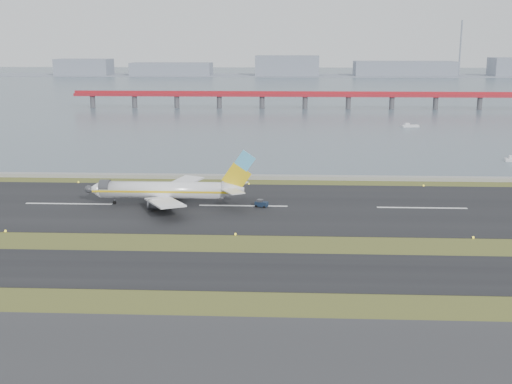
{
  "coord_description": "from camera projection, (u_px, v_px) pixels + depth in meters",
  "views": [
    {
      "loc": [
        9.43,
        -109.98,
        36.06
      ],
      "look_at": [
        3.27,
        22.0,
        5.2
      ],
      "focal_mm": 45.0,
      "sensor_mm": 36.0,
      "label": 1
    }
  ],
  "objects": [
    {
      "name": "airliner",
      "position": [
        168.0,
        190.0,
        145.04
      ],
      "size": [
        38.52,
        32.89,
        12.8
      ],
      "color": "white",
      "rests_on": "ground"
    },
    {
      "name": "red_pier",
      "position": [
        305.0,
        96.0,
        356.23
      ],
      "size": [
        260.0,
        5.0,
        10.2
      ],
      "color": "#A71C27",
      "rests_on": "ground"
    },
    {
      "name": "ground",
      "position": [
        232.0,
        248.0,
        115.61
      ],
      "size": [
        1000.0,
        1000.0,
        0.0
      ],
      "primitive_type": "plane",
      "color": "#3D4C1B",
      "rests_on": "ground"
    },
    {
      "name": "runway_strip",
      "position": [
        243.0,
        206.0,
        144.78
      ],
      "size": [
        1000.0,
        45.0,
        0.1
      ],
      "primitive_type": "cube",
      "color": "black",
      "rests_on": "ground"
    },
    {
      "name": "pushback_tug",
      "position": [
        261.0,
        204.0,
        143.66
      ],
      "size": [
        3.11,
        2.39,
        1.76
      ],
      "rotation": [
        0.0,
        0.0,
        -0.35
      ],
      "color": "#132034",
      "rests_on": "ground"
    },
    {
      "name": "bay_water",
      "position": [
        276.0,
        85.0,
        563.07
      ],
      "size": [
        1400.0,
        800.0,
        1.3
      ],
      "primitive_type": "cube",
      "color": "#475766",
      "rests_on": "ground"
    },
    {
      "name": "workboat_far",
      "position": [
        410.0,
        126.0,
        279.99
      ],
      "size": [
        7.91,
        4.28,
        1.83
      ],
      "rotation": [
        0.0,
        0.0,
        0.27
      ],
      "color": "silver",
      "rests_on": "ground"
    },
    {
      "name": "far_shoreline",
      "position": [
        290.0,
        70.0,
        716.71
      ],
      "size": [
        1400.0,
        80.0,
        60.5
      ],
      "color": "gray",
      "rests_on": "ground"
    },
    {
      "name": "seawall",
      "position": [
        251.0,
        177.0,
        173.86
      ],
      "size": [
        1000.0,
        2.5,
        1.0
      ],
      "primitive_type": "cube",
      "color": "gray",
      "rests_on": "ground"
    },
    {
      "name": "taxiway_strip",
      "position": [
        226.0,
        270.0,
        103.92
      ],
      "size": [
        1000.0,
        18.0,
        0.1
      ],
      "primitive_type": "cube",
      "color": "black",
      "rests_on": "ground"
    }
  ]
}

